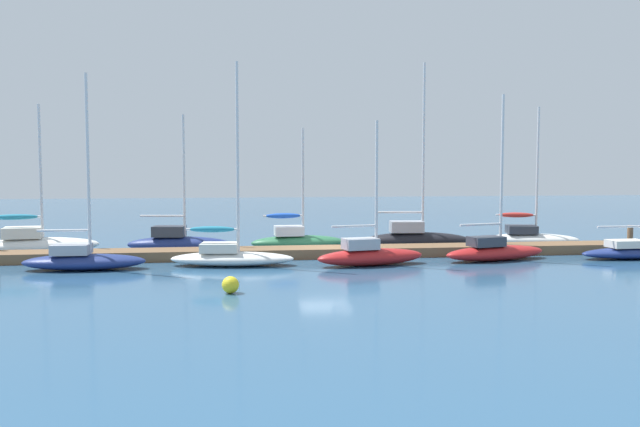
{
  "coord_description": "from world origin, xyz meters",
  "views": [
    {
      "loc": [
        -4.4,
        -31.91,
        4.54
      ],
      "look_at": [
        0.0,
        2.0,
        2.0
      ],
      "focal_mm": 36.86,
      "sensor_mm": 36.0,
      "label": 1
    }
  ],
  "objects_px": {
    "sailboat_3": "(230,255)",
    "sailboat_7": "(494,250)",
    "sailboat_5": "(370,254)",
    "sailboat_1": "(83,258)",
    "sailboat_2": "(178,242)",
    "sailboat_6": "(416,237)",
    "sailboat_8": "(529,237)",
    "sailboat_0": "(34,243)",
    "mooring_buoy_yellow": "(230,285)",
    "sailboat_4": "(297,240)",
    "sailboat_9": "(636,249)"
  },
  "relations": [
    {
      "from": "sailboat_3",
      "to": "sailboat_4",
      "type": "xyz_separation_m",
      "value": [
        3.49,
        5.12,
        0.05
      ]
    },
    {
      "from": "sailboat_1",
      "to": "mooring_buoy_yellow",
      "type": "distance_m",
      "value": 8.83
    },
    {
      "from": "sailboat_3",
      "to": "sailboat_0",
      "type": "bearing_deg",
      "value": 159.06
    },
    {
      "from": "sailboat_8",
      "to": "sailboat_4",
      "type": "bearing_deg",
      "value": -168.5
    },
    {
      "from": "sailboat_7",
      "to": "sailboat_6",
      "type": "bearing_deg",
      "value": 105.02
    },
    {
      "from": "sailboat_5",
      "to": "sailboat_3",
      "type": "bearing_deg",
      "value": 162.44
    },
    {
      "from": "sailboat_2",
      "to": "sailboat_5",
      "type": "height_order",
      "value": "sailboat_2"
    },
    {
      "from": "sailboat_0",
      "to": "mooring_buoy_yellow",
      "type": "bearing_deg",
      "value": -57.93
    },
    {
      "from": "sailboat_7",
      "to": "sailboat_9",
      "type": "bearing_deg",
      "value": -16.28
    },
    {
      "from": "mooring_buoy_yellow",
      "to": "sailboat_3",
      "type": "bearing_deg",
      "value": 90.4
    },
    {
      "from": "sailboat_1",
      "to": "sailboat_2",
      "type": "height_order",
      "value": "sailboat_1"
    },
    {
      "from": "sailboat_6",
      "to": "sailboat_8",
      "type": "height_order",
      "value": "sailboat_6"
    },
    {
      "from": "sailboat_0",
      "to": "sailboat_7",
      "type": "distance_m",
      "value": 22.96
    },
    {
      "from": "sailboat_3",
      "to": "sailboat_5",
      "type": "height_order",
      "value": "sailboat_3"
    },
    {
      "from": "sailboat_5",
      "to": "sailboat_8",
      "type": "xyz_separation_m",
      "value": [
        10.35,
        5.87,
        0.01
      ]
    },
    {
      "from": "sailboat_3",
      "to": "sailboat_8",
      "type": "distance_m",
      "value": 17.38
    },
    {
      "from": "sailboat_1",
      "to": "sailboat_7",
      "type": "height_order",
      "value": "sailboat_1"
    },
    {
      "from": "sailboat_6",
      "to": "sailboat_9",
      "type": "bearing_deg",
      "value": -22.01
    },
    {
      "from": "sailboat_9",
      "to": "sailboat_0",
      "type": "bearing_deg",
      "value": 167.4
    },
    {
      "from": "sailboat_2",
      "to": "sailboat_8",
      "type": "bearing_deg",
      "value": 7.53
    },
    {
      "from": "sailboat_8",
      "to": "sailboat_9",
      "type": "bearing_deg",
      "value": -50.5
    },
    {
      "from": "sailboat_5",
      "to": "sailboat_7",
      "type": "height_order",
      "value": "sailboat_7"
    },
    {
      "from": "sailboat_0",
      "to": "sailboat_2",
      "type": "bearing_deg",
      "value": -11.61
    },
    {
      "from": "sailboat_1",
      "to": "sailboat_9",
      "type": "height_order",
      "value": "sailboat_9"
    },
    {
      "from": "sailboat_3",
      "to": "sailboat_4",
      "type": "distance_m",
      "value": 6.2
    },
    {
      "from": "sailboat_0",
      "to": "sailboat_3",
      "type": "distance_m",
      "value": 11.2
    },
    {
      "from": "sailboat_4",
      "to": "sailboat_5",
      "type": "distance_m",
      "value": 6.45
    },
    {
      "from": "sailboat_4",
      "to": "mooring_buoy_yellow",
      "type": "relative_size",
      "value": 10.64
    },
    {
      "from": "sailboat_9",
      "to": "sailboat_6",
      "type": "bearing_deg",
      "value": 150.95
    },
    {
      "from": "sailboat_6",
      "to": "sailboat_7",
      "type": "relative_size",
      "value": 1.27
    },
    {
      "from": "sailboat_4",
      "to": "sailboat_7",
      "type": "relative_size",
      "value": 0.83
    },
    {
      "from": "sailboat_4",
      "to": "sailboat_6",
      "type": "xyz_separation_m",
      "value": [
        6.4,
        -0.49,
        0.09
      ]
    },
    {
      "from": "sailboat_1",
      "to": "sailboat_8",
      "type": "relative_size",
      "value": 1.09
    },
    {
      "from": "mooring_buoy_yellow",
      "to": "sailboat_0",
      "type": "bearing_deg",
      "value": 130.59
    },
    {
      "from": "sailboat_3",
      "to": "sailboat_6",
      "type": "distance_m",
      "value": 10.93
    },
    {
      "from": "sailboat_1",
      "to": "sailboat_4",
      "type": "bearing_deg",
      "value": 29.68
    },
    {
      "from": "sailboat_6",
      "to": "sailboat_5",
      "type": "bearing_deg",
      "value": -119.44
    },
    {
      "from": "sailboat_5",
      "to": "sailboat_9",
      "type": "distance_m",
      "value": 13.26
    },
    {
      "from": "sailboat_2",
      "to": "sailboat_9",
      "type": "height_order",
      "value": "sailboat_9"
    },
    {
      "from": "sailboat_5",
      "to": "sailboat_4",
      "type": "bearing_deg",
      "value": 104.22
    },
    {
      "from": "sailboat_8",
      "to": "mooring_buoy_yellow",
      "type": "relative_size",
      "value": 12.7
    },
    {
      "from": "sailboat_9",
      "to": "sailboat_5",
      "type": "bearing_deg",
      "value": 179.87
    },
    {
      "from": "sailboat_4",
      "to": "sailboat_7",
      "type": "height_order",
      "value": "sailboat_7"
    },
    {
      "from": "sailboat_2",
      "to": "mooring_buoy_yellow",
      "type": "relative_size",
      "value": 11.69
    },
    {
      "from": "sailboat_2",
      "to": "sailboat_4",
      "type": "bearing_deg",
      "value": 9.44
    },
    {
      "from": "sailboat_6",
      "to": "mooring_buoy_yellow",
      "type": "distance_m",
      "value": 14.83
    },
    {
      "from": "sailboat_9",
      "to": "sailboat_4",
      "type": "bearing_deg",
      "value": 159.33
    },
    {
      "from": "sailboat_6",
      "to": "sailboat_9",
      "type": "distance_m",
      "value": 10.77
    },
    {
      "from": "sailboat_3",
      "to": "sailboat_7",
      "type": "distance_m",
      "value": 12.45
    },
    {
      "from": "sailboat_8",
      "to": "sailboat_2",
      "type": "bearing_deg",
      "value": -167.59
    }
  ]
}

